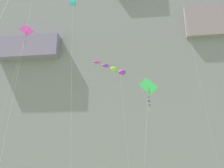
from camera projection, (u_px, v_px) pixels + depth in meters
name	position (u px, v px, depth m)	size (l,w,h in m)	color
cliff_face	(136.00, 34.00, 68.66)	(180.00, 23.08, 74.09)	gray
kite_windsock_upper_mid	(115.00, 69.00, 38.70)	(5.33, 4.35, 17.51)	purple
kite_diamond_low_center	(26.00, 32.00, 42.14)	(4.13, 2.14, 25.83)	#CC3399
kite_box_upper_left	(73.00, 0.00, 39.57)	(3.37, 6.18, 29.02)	blue
kite_diamond_mid_right	(148.00, 88.00, 32.15)	(2.61, 3.36, 13.52)	green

